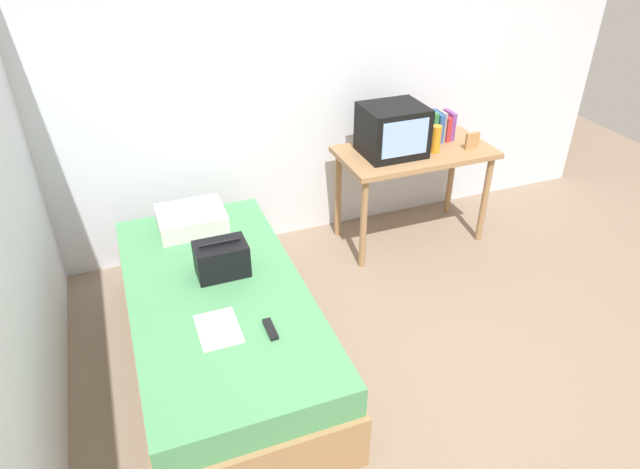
# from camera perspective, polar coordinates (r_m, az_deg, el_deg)

# --- Properties ---
(ground_plane) EXTENTS (8.00, 8.00, 0.00)m
(ground_plane) POSITION_cam_1_polar(r_m,az_deg,el_deg) (3.39, 11.49, -15.50)
(ground_plane) COLOR #84705B
(wall_back) EXTENTS (5.20, 0.10, 2.60)m
(wall_back) POSITION_cam_1_polar(r_m,az_deg,el_deg) (4.26, -0.93, 16.22)
(wall_back) COLOR silver
(wall_back) RESTS_ON ground
(bed) EXTENTS (1.00, 2.00, 0.52)m
(bed) POSITION_cam_1_polar(r_m,az_deg,el_deg) (3.40, -9.97, -9.05)
(bed) COLOR #9E754C
(bed) RESTS_ON ground
(desk) EXTENTS (1.16, 0.60, 0.77)m
(desk) POSITION_cam_1_polar(r_m,az_deg,el_deg) (4.35, 9.53, 7.27)
(desk) COLOR #9E754C
(desk) RESTS_ON ground
(tv) EXTENTS (0.44, 0.39, 0.36)m
(tv) POSITION_cam_1_polar(r_m,az_deg,el_deg) (4.16, 7.35, 10.43)
(tv) COLOR black
(tv) RESTS_ON desk
(water_bottle) EXTENTS (0.08, 0.08, 0.20)m
(water_bottle) POSITION_cam_1_polar(r_m,az_deg,el_deg) (4.27, 11.62, 9.46)
(water_bottle) COLOR orange
(water_bottle) RESTS_ON desk
(book_row) EXTENTS (0.19, 0.17, 0.24)m
(book_row) POSITION_cam_1_polar(r_m,az_deg,el_deg) (4.49, 12.06, 10.70)
(book_row) COLOR #337F47
(book_row) RESTS_ON desk
(picture_frame) EXTENTS (0.11, 0.02, 0.13)m
(picture_frame) POSITION_cam_1_polar(r_m,az_deg,el_deg) (4.39, 15.16, 9.14)
(picture_frame) COLOR #B27F4C
(picture_frame) RESTS_ON desk
(pillow) EXTENTS (0.43, 0.36, 0.13)m
(pillow) POSITION_cam_1_polar(r_m,az_deg,el_deg) (3.80, -12.89, 1.51)
(pillow) COLOR silver
(pillow) RESTS_ON bed
(handbag) EXTENTS (0.30, 0.20, 0.22)m
(handbag) POSITION_cam_1_polar(r_m,az_deg,el_deg) (3.31, -9.94, -2.44)
(handbag) COLOR black
(handbag) RESTS_ON bed
(magazine) EXTENTS (0.21, 0.29, 0.01)m
(magazine) POSITION_cam_1_polar(r_m,az_deg,el_deg) (2.98, -10.25, -9.39)
(magazine) COLOR white
(magazine) RESTS_ON bed
(remote_dark) EXTENTS (0.04, 0.16, 0.02)m
(remote_dark) POSITION_cam_1_polar(r_m,az_deg,el_deg) (2.93, -5.05, -9.53)
(remote_dark) COLOR black
(remote_dark) RESTS_ON bed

